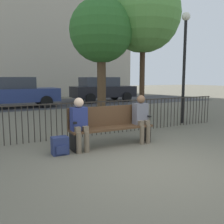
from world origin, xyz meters
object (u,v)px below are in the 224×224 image
object	(u,v)px
park_bench	(110,124)
lamp_post	(185,51)
seated_person_0	(80,121)
tree_0	(101,32)
seated_person_1	(141,116)
backpack	(60,146)
parked_car_1	(16,92)
parked_car_0	(102,89)
tree_1	(143,15)

from	to	relation	value
park_bench	lamp_post	xyz separation A→B (m)	(3.58, 1.41, 1.98)
seated_person_0	tree_0	bearing A→B (deg)	58.76
park_bench	seated_person_1	size ratio (longest dim) A/B	1.73
park_bench	backpack	bearing A→B (deg)	-171.59
seated_person_0	backpack	distance (m)	0.66
tree_0	seated_person_0	bearing A→B (deg)	-121.24
park_bench	parked_car_1	bearing A→B (deg)	96.59
seated_person_0	parked_car_0	bearing A→B (deg)	62.15
seated_person_0	lamp_post	size ratio (longest dim) A/B	0.31
lamp_post	parked_car_0	size ratio (longest dim) A/B	0.90
lamp_post	seated_person_0	bearing A→B (deg)	-160.68
seated_person_1	tree_0	distance (m)	4.78
park_bench	lamp_post	distance (m)	4.33
lamp_post	parked_car_0	distance (m)	8.65
tree_1	parked_car_1	world-z (taller)	tree_1
park_bench	parked_car_1	size ratio (longest dim) A/B	0.48
seated_person_1	tree_1	world-z (taller)	tree_1
parked_car_0	backpack	bearing A→B (deg)	-119.75
seated_person_1	lamp_post	size ratio (longest dim) A/B	0.31
tree_0	parked_car_0	world-z (taller)	tree_0
backpack	tree_1	xyz separation A→B (m)	(4.65, 3.82, 3.94)
tree_0	parked_car_1	bearing A→B (deg)	116.41
backpack	tree_0	bearing A→B (deg)	54.42
park_bench	tree_0	distance (m)	4.95
backpack	tree_0	xyz separation A→B (m)	(2.82, 3.94, 3.15)
backpack	parked_car_0	world-z (taller)	parked_car_0
backpack	tree_1	world-z (taller)	tree_1
tree_0	parked_car_0	size ratio (longest dim) A/B	1.09
tree_1	tree_0	bearing A→B (deg)	176.05
parked_car_0	park_bench	bearing A→B (deg)	-114.35
park_bench	seated_person_1	bearing A→B (deg)	-9.60
seated_person_0	parked_car_1	world-z (taller)	parked_car_1
tree_0	tree_1	world-z (taller)	tree_1
park_bench	parked_car_0	distance (m)	10.82
park_bench	seated_person_0	size ratio (longest dim) A/B	1.74
seated_person_0	lamp_post	xyz separation A→B (m)	(4.40, 1.54, 1.82)
seated_person_1	tree_1	distance (m)	5.73
tree_1	parked_car_0	size ratio (longest dim) A/B	1.35
parked_car_1	tree_0	bearing A→B (deg)	-63.59
seated_person_0	seated_person_1	size ratio (longest dim) A/B	1.00
tree_1	parked_car_1	distance (m)	7.64
seated_person_0	tree_1	xyz separation A→B (m)	(4.18, 3.76, 3.47)
seated_person_0	parked_car_0	distance (m)	11.30
tree_0	parked_car_1	world-z (taller)	tree_0
seated_person_1	lamp_post	world-z (taller)	lamp_post
seated_person_0	tree_1	distance (m)	6.61
park_bench	parked_car_0	size ratio (longest dim) A/B	0.48
park_bench	parked_car_0	xyz separation A→B (m)	(4.46, 9.85, 0.34)
parked_car_0	parked_car_1	xyz separation A→B (m)	(-5.49, -0.91, 0.00)
seated_person_1	tree_0	bearing A→B (deg)	79.01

